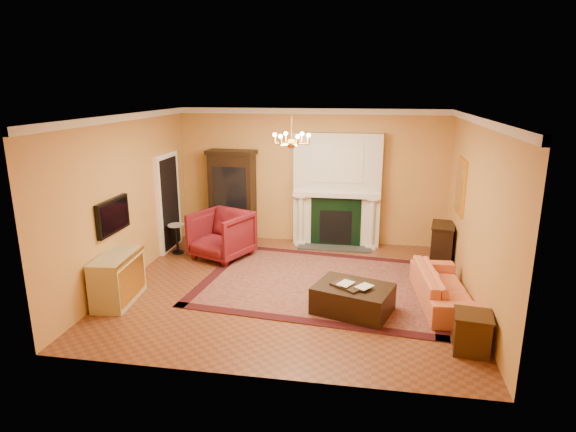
% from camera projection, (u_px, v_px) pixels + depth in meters
% --- Properties ---
extents(floor, '(6.00, 5.50, 0.02)m').
position_uv_depth(floor, '(291.00, 288.00, 8.54)').
color(floor, brown).
rests_on(floor, ground).
extents(ceiling, '(6.00, 5.50, 0.02)m').
position_uv_depth(ceiling, '(292.00, 115.00, 7.75)').
color(ceiling, silver).
rests_on(ceiling, wall_back).
extents(wall_back, '(6.00, 0.02, 3.00)m').
position_uv_depth(wall_back, '(311.00, 177.00, 10.77)').
color(wall_back, '#D4954C').
rests_on(wall_back, floor).
extents(wall_front, '(6.00, 0.02, 3.00)m').
position_uv_depth(wall_front, '(253.00, 263.00, 5.52)').
color(wall_front, '#D4954C').
rests_on(wall_front, floor).
extents(wall_left, '(0.02, 5.50, 3.00)m').
position_uv_depth(wall_left, '(126.00, 199.00, 8.63)').
color(wall_left, '#D4954C').
rests_on(wall_left, floor).
extents(wall_right, '(0.02, 5.50, 3.00)m').
position_uv_depth(wall_right, '(478.00, 213.00, 7.66)').
color(wall_right, '#D4954C').
rests_on(wall_right, floor).
extents(fireplace, '(1.90, 0.70, 2.50)m').
position_uv_depth(fireplace, '(337.00, 193.00, 10.58)').
color(fireplace, silver).
rests_on(fireplace, wall_back).
extents(crown_molding, '(6.00, 5.50, 0.12)m').
position_uv_depth(crown_molding, '(300.00, 116.00, 8.68)').
color(crown_molding, white).
rests_on(crown_molding, ceiling).
extents(doorway, '(0.08, 1.05, 2.10)m').
position_uv_depth(doorway, '(169.00, 202.00, 10.36)').
color(doorway, white).
rests_on(doorway, wall_left).
extents(tv_panel, '(0.09, 0.95, 0.58)m').
position_uv_depth(tv_panel, '(113.00, 216.00, 8.09)').
color(tv_panel, black).
rests_on(tv_panel, wall_left).
extents(gilt_mirror, '(0.06, 0.76, 1.05)m').
position_uv_depth(gilt_mirror, '(460.00, 187.00, 8.96)').
color(gilt_mirror, yellow).
rests_on(gilt_mirror, wall_right).
extents(chandelier, '(0.63, 0.55, 0.53)m').
position_uv_depth(chandelier, '(292.00, 140.00, 7.86)').
color(chandelier, gold).
rests_on(chandelier, ceiling).
extents(oriental_rug, '(4.58, 3.63, 0.02)m').
position_uv_depth(oriental_rug, '(322.00, 283.00, 8.72)').
color(oriental_rug, '#4B101C').
rests_on(oriental_rug, floor).
extents(china_cabinet, '(1.03, 0.52, 2.00)m').
position_uv_depth(china_cabinet, '(233.00, 198.00, 10.93)').
color(china_cabinet, black).
rests_on(china_cabinet, floor).
extents(wingback_armchair, '(1.36, 1.32, 1.08)m').
position_uv_depth(wingback_armchair, '(221.00, 233.00, 9.92)').
color(wingback_armchair, maroon).
rests_on(wingback_armchair, floor).
extents(pedestal_table, '(0.35, 0.35, 0.63)m').
position_uv_depth(pedestal_table, '(177.00, 236.00, 10.23)').
color(pedestal_table, black).
rests_on(pedestal_table, floor).
extents(commode, '(0.60, 1.12, 0.81)m').
position_uv_depth(commode, '(118.00, 279.00, 7.90)').
color(commode, tan).
rests_on(commode, floor).
extents(coral_sofa, '(0.74, 2.01, 0.77)m').
position_uv_depth(coral_sofa, '(444.00, 282.00, 7.82)').
color(coral_sofa, '#D26B42').
rests_on(coral_sofa, floor).
extents(end_table, '(0.51, 0.51, 0.52)m').
position_uv_depth(end_table, '(472.00, 334.00, 6.42)').
color(end_table, '#371E0F').
rests_on(end_table, floor).
extents(console_table, '(0.51, 0.76, 0.78)m').
position_uv_depth(console_table, '(442.00, 244.00, 9.64)').
color(console_table, black).
rests_on(console_table, floor).
extents(leather_ottoman, '(1.35, 1.15, 0.43)m').
position_uv_depth(leather_ottoman, '(353.00, 299.00, 7.56)').
color(leather_ottoman, black).
rests_on(leather_ottoman, oriental_rug).
extents(ottoman_tray, '(0.62, 0.61, 0.03)m').
position_uv_depth(ottoman_tray, '(349.00, 285.00, 7.49)').
color(ottoman_tray, black).
rests_on(ottoman_tray, leather_ottoman).
extents(book_a, '(0.19, 0.12, 0.27)m').
position_uv_depth(book_a, '(340.00, 275.00, 7.50)').
color(book_a, gray).
rests_on(book_a, ottoman_tray).
extents(book_b, '(0.17, 0.13, 0.27)m').
position_uv_depth(book_b, '(359.00, 277.00, 7.40)').
color(book_b, gray).
rests_on(book_b, ottoman_tray).
extents(topiary_left, '(0.17, 0.17, 0.46)m').
position_uv_depth(topiary_left, '(313.00, 180.00, 10.55)').
color(topiary_left, gray).
rests_on(topiary_left, fireplace).
extents(topiary_right, '(0.15, 0.15, 0.39)m').
position_uv_depth(topiary_right, '(363.00, 183.00, 10.38)').
color(topiary_right, gray).
rests_on(topiary_right, fireplace).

